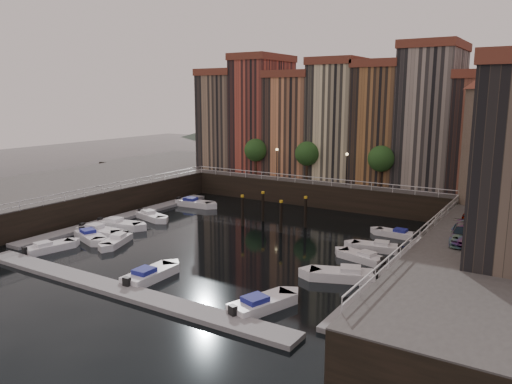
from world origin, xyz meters
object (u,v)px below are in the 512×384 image
Objects in this scene: gangway at (441,220)px; car_b at (486,220)px; boat_left_1 at (99,231)px; car_a at (479,213)px; corner_tower at (487,135)px; car_c at (463,235)px; boat_left_0 at (90,236)px; mooring_pilings at (273,212)px; boat_left_2 at (119,225)px.

gangway is 1.84× the size of car_b.
car_a is at bearing 20.81° from boat_left_1.
corner_tower is 3.43× the size of car_a.
corner_tower reaches higher than gangway.
car_b is 6.06m from car_c.
corner_tower is at bearing 57.20° from gangway.
car_b reaches higher than car_c.
boat_left_0 is (-32.37, -23.62, -9.83)m from corner_tower.
mooring_pilings is 1.45× the size of car_b.
car_c is (34.37, 3.11, 3.27)m from boat_left_2.
gangway is 5.12m from car_a.
boat_left_1 is 1.14× the size of car_c.
boat_left_1 is 1.17× the size of car_b.
boat_left_0 is at bearing -143.87° from corner_tower.
gangway reaches higher than boat_left_1.
car_a reaches higher than boat_left_2.
gangway is at bearing -122.80° from corner_tower.
car_b is (21.36, -0.33, 2.09)m from mooring_pilings.
boat_left_2 is at bearing 177.26° from car_c.
mooring_pilings is 16.79m from boat_left_2.
car_a is at bearing 82.95° from car_c.
corner_tower reaches higher than car_b.
mooring_pilings is at bearing -154.11° from corner_tower.
car_b is (34.20, 13.81, 3.37)m from boat_left_0.
boat_left_0 is at bearing -174.75° from car_c.
corner_tower is 17.14m from car_c.
car_a reaches higher than gangway.
boat_left_2 is (-13.82, -9.45, -1.25)m from mooring_pilings.
car_c is (33.38, 7.81, 3.31)m from boat_left_0.
boat_left_0 is at bearing -147.02° from gangway.
car_c is (-0.82, -6.00, -0.07)m from car_b.
corner_tower reaches higher than mooring_pilings.
boat_left_1 is at bearing -137.02° from mooring_pilings.
boat_left_1 is (-13.41, -12.50, -1.24)m from mooring_pilings.
car_b is at bearing 74.35° from car_c.
corner_tower is at bearing 31.27° from boat_left_1.
car_a reaches higher than boat_left_0.
car_b reaches higher than car_a.
corner_tower is at bearing 17.46° from boat_left_2.
boat_left_2 is 1.32× the size of car_a.
boat_left_2 is at bearing 95.19° from boat_left_1.
boat_left_1 is at bearing -94.49° from boat_left_2.
car_a is at bearing 126.40° from car_b.
boat_left_2 is 1.17× the size of car_b.
car_c is at bearing -86.32° from corner_tower.
car_c is (33.96, 6.17, 3.27)m from boat_left_1.
boat_left_0 is (-12.83, -14.14, -1.28)m from mooring_pilings.
corner_tower is at bearing 55.14° from boat_left_0.
mooring_pilings is 21.60m from car_c.
car_c is at bearing -70.91° from gangway.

